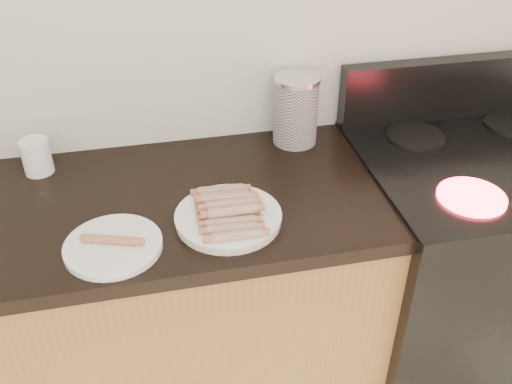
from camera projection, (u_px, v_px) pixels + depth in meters
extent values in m
cube|color=silver|center=(209.00, 10.00, 1.58)|extent=(4.00, 0.04, 2.60)
cube|color=brown|center=(6.00, 348.00, 1.70)|extent=(2.20, 0.59, 0.86)
cube|color=black|center=(462.00, 274.00, 1.94)|extent=(0.76, 0.65, 0.90)
cube|color=black|center=(494.00, 160.00, 1.68)|extent=(0.76, 0.65, 0.01)
cube|color=black|center=(453.00, 88.00, 1.85)|extent=(0.76, 0.06, 0.20)
cylinder|color=#FF1E2D|center=(472.00, 197.00, 1.51)|extent=(0.18, 0.18, 0.01)
cylinder|color=black|center=(415.00, 136.00, 1.78)|extent=(0.18, 0.18, 0.01)
cylinder|color=white|center=(228.00, 219.00, 1.44)|extent=(0.34, 0.34, 0.02)
cylinder|color=white|center=(113.00, 246.00, 1.35)|extent=(0.26, 0.26, 0.02)
cylinder|color=brown|center=(235.00, 236.00, 1.35)|extent=(0.12, 0.03, 0.03)
cylinder|color=brown|center=(233.00, 229.00, 1.37)|extent=(0.12, 0.03, 0.03)
cylinder|color=brown|center=(231.00, 222.00, 1.39)|extent=(0.12, 0.03, 0.03)
cylinder|color=brown|center=(229.00, 215.00, 1.42)|extent=(0.12, 0.03, 0.03)
cylinder|color=brown|center=(227.00, 208.00, 1.44)|extent=(0.12, 0.03, 0.03)
cylinder|color=brown|center=(225.00, 202.00, 1.46)|extent=(0.12, 0.03, 0.03)
cylinder|color=brown|center=(223.00, 196.00, 1.48)|extent=(0.12, 0.03, 0.03)
cylinder|color=brown|center=(222.00, 190.00, 1.51)|extent=(0.12, 0.03, 0.03)
cylinder|color=brown|center=(230.00, 211.00, 1.39)|extent=(0.12, 0.03, 0.03)
cylinder|color=brown|center=(228.00, 204.00, 1.41)|extent=(0.12, 0.03, 0.03)
cylinder|color=brown|center=(226.00, 198.00, 1.44)|extent=(0.12, 0.03, 0.03)
cylinder|color=#E0805D|center=(112.00, 240.00, 1.34)|extent=(0.14, 0.06, 0.02)
cylinder|color=silver|center=(296.00, 112.00, 1.73)|extent=(0.13, 0.13, 0.20)
cylinder|color=silver|center=(297.00, 79.00, 1.67)|extent=(0.14, 0.14, 0.01)
cylinder|color=silver|center=(36.00, 157.00, 1.61)|extent=(0.11, 0.11, 0.10)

